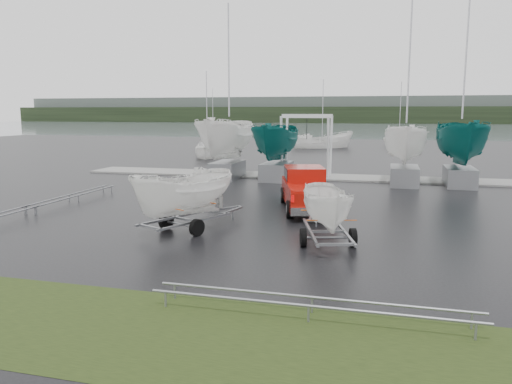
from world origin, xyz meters
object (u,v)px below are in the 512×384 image
at_px(trailer_hitched, 329,173).
at_px(boat_hoist, 307,137).
at_px(trailer_parked, 184,154).
at_px(pickup_truck, 306,188).

relative_size(trailer_hitched, boat_hoist, 1.05).
bearing_deg(trailer_parked, boat_hoist, 107.50).
distance_m(pickup_truck, boat_hoist, 10.94).
relative_size(trailer_hitched, trailer_parked, 0.84).
height_order(pickup_truck, trailer_hitched, trailer_hitched).
xyz_separation_m(trailer_hitched, trailer_parked, (-5.18, 0.53, 0.44)).
xyz_separation_m(trailer_hitched, boat_hoist, (-3.39, 16.63, 0.31)).
bearing_deg(boat_hoist, pickup_truck, -80.89).
bearing_deg(trailer_hitched, pickup_truck, 90.00).
distance_m(trailer_hitched, trailer_parked, 5.23).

